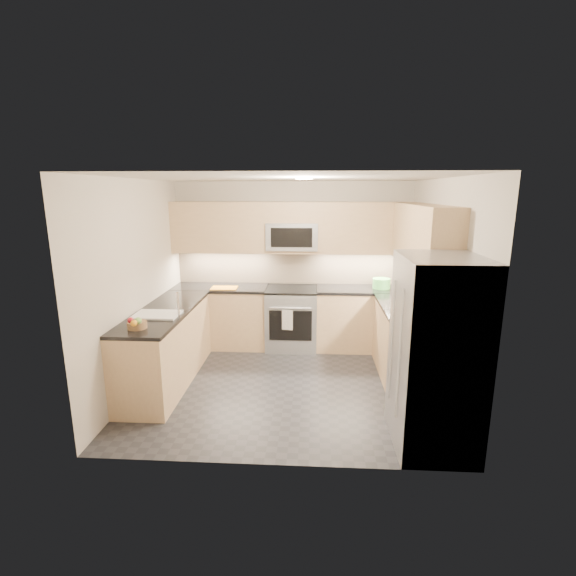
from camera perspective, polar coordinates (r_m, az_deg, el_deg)
The scene contains 36 objects.
floor at distance 5.36m, azimuth -0.23°, elevation -12.92°, with size 3.60×3.20×0.00m, color #26272C.
ceiling at distance 4.82m, azimuth -0.26°, elevation 14.85°, with size 3.60×3.20×0.02m, color beige.
wall_back at distance 6.51m, azimuth 0.65°, elevation 3.35°, with size 3.60×0.02×2.50m, color beige.
wall_front at distance 3.41m, azimuth -1.95°, elevation -5.79°, with size 3.60×0.02×2.50m, color beige.
wall_left at distance 5.36m, azimuth -19.80°, elevation 0.45°, with size 0.02×3.20×2.50m, color beige.
wall_right at distance 5.16m, azimuth 20.15°, elevation -0.07°, with size 0.02×3.20×2.50m, color beige.
base_cab_back_left at distance 6.55m, azimuth -9.09°, elevation -3.96°, with size 1.42×0.60×0.90m, color tan.
base_cab_back_right at distance 6.45m, azimuth 10.25°, elevation -4.28°, with size 1.42×0.60×0.90m, color tan.
base_cab_right at distance 5.44m, azimuth 15.99°, elevation -7.89°, with size 0.60×1.70×0.90m, color tan.
base_cab_peninsula at distance 5.48m, azimuth -16.24°, elevation -7.77°, with size 0.60×2.00×0.90m, color tan.
countertop_back_left at distance 6.43m, azimuth -9.24°, elevation 0.05°, with size 1.42×0.63×0.04m, color black.
countertop_back_right at distance 6.32m, azimuth 10.43°, elevation -0.21°, with size 1.42×0.63×0.04m, color black.
countertop_right at distance 5.30m, azimuth 16.31°, elevation -3.13°, with size 0.63×1.70×0.04m, color black.
countertop_peninsula at distance 5.33m, azimuth -16.56°, elevation -3.04°, with size 0.63×2.00×0.04m, color black.
upper_cab_back at distance 6.26m, azimuth 0.59°, elevation 8.27°, with size 3.60×0.35×0.75m, color tan.
upper_cab_right at distance 5.28m, azimuth 17.97°, elevation 6.73°, with size 0.35×1.95×0.75m, color tan.
backsplash_back at distance 6.52m, azimuth 0.65°, elevation 2.86°, with size 3.60×0.01×0.51m, color tan.
backsplash_right at distance 5.59m, azimuth 18.77°, elevation 0.43°, with size 0.01×2.30×0.51m, color tan.
gas_range at distance 6.38m, azimuth 0.49°, elevation -4.20°, with size 0.76×0.65×0.91m, color #94979B.
range_cooktop at distance 6.26m, azimuth 0.50°, elevation -0.18°, with size 0.76×0.65×0.03m, color black.
oven_door_glass at distance 6.07m, azimuth 0.33°, elevation -5.17°, with size 0.62×0.02×0.45m, color black.
oven_handle at distance 5.97m, azimuth 0.33°, elevation -2.77°, with size 0.02×0.02×0.60m, color #B2B5BA.
microwave at distance 6.25m, azimuth 0.57°, elevation 7.11°, with size 0.76×0.40×0.40m, color #9A9CA2.
microwave_door at distance 6.05m, azimuth 0.48°, elevation 6.90°, with size 0.60×0.01×0.28m, color black.
refrigerator at distance 4.10m, azimuth 19.57°, elevation -8.45°, with size 0.70×0.90×1.80m, color #999AA0.
fridge_handle_left at distance 3.83m, azimuth 14.98°, elevation -8.85°, with size 0.02×0.02×1.20m, color #B2B5BA.
fridge_handle_right at distance 4.16m, azimuth 14.01°, elevation -7.01°, with size 0.02×0.02×1.20m, color #B2B5BA.
sink_basin at distance 5.12m, azimuth -17.47°, elevation -4.24°, with size 0.52×0.38×0.16m, color white.
faucet at distance 4.98m, azimuth -14.83°, elevation -2.16°, with size 0.03×0.03×0.28m, color silver.
utensil_bowl at distance 6.36m, azimuth 12.65°, elevation 0.62°, with size 0.26×0.26×0.15m, color #51B64E.
cutting_board at distance 6.28m, azimuth -8.72°, elevation 0.00°, with size 0.38×0.27×0.01m, color #C57A12.
fruit_basket at distance 4.69m, azimuth -19.93°, elevation -4.77°, with size 0.20×0.20×0.07m, color olive.
fruit_apple at distance 4.60m, azimuth -20.73°, elevation -4.16°, with size 0.06×0.06×0.06m, color #A7131E.
fruit_pear at distance 4.56m, azimuth -19.82°, elevation -4.24°, with size 0.07×0.07×0.07m, color #72B34D.
dish_towel_check at distance 6.00m, azimuth -0.09°, elevation -4.38°, with size 0.16×0.01×0.30m, color silver.
fruit_orange at distance 4.50m, azimuth -20.33°, elevation -4.54°, with size 0.07×0.07×0.07m, color orange.
Camera 1 is at (0.31, -4.81, 2.35)m, focal length 26.00 mm.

